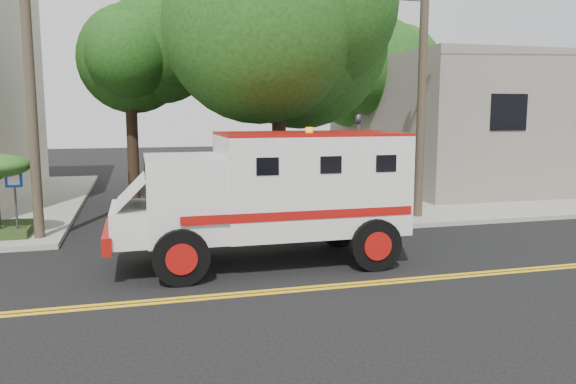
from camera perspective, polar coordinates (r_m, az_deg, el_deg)
name	(u,v)px	position (r m, az deg, el deg)	size (l,w,h in m)	color
ground	(287,291)	(11.74, -0.14, -9.99)	(100.00, 100.00, 0.00)	black
sidewalk_ne	(477,185)	(29.51, 18.68, 0.72)	(17.00, 17.00, 0.15)	gray
building_right	(500,122)	(30.57, 20.77, 6.65)	(14.00, 12.00, 6.00)	slate
utility_pole_left	(30,80)	(17.01, -24.75, 10.25)	(0.28, 0.28, 9.00)	#382D23
utility_pole_right	(422,86)	(19.33, 13.45, 10.42)	(0.28, 0.28, 9.00)	#382D23
tree_left	(138,57)	(22.66, -14.99, 13.11)	(4.48, 4.20, 7.70)	black
tree_right	(375,63)	(29.13, 8.84, 12.83)	(4.80, 4.50, 8.20)	black
traffic_signal	(357,158)	(17.75, 7.03, 3.45)	(0.15, 0.18, 3.60)	#3F3F42
accessibility_sign	(15,195)	(17.41, -25.99, -0.25)	(0.45, 0.10, 2.02)	#3F3F42
armored_truck	(273,190)	(13.47, -1.53, 0.24)	(6.97, 2.85, 3.17)	silver
pedestrian_a	(376,183)	(20.63, 8.94, 0.93)	(0.70, 0.46, 1.91)	gray
pedestrian_b	(361,181)	(21.95, 7.40, 1.12)	(0.83, 0.65, 1.71)	gray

